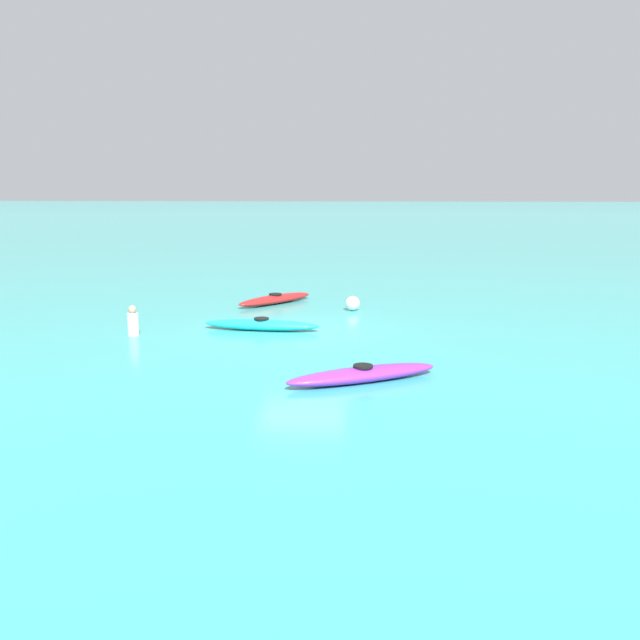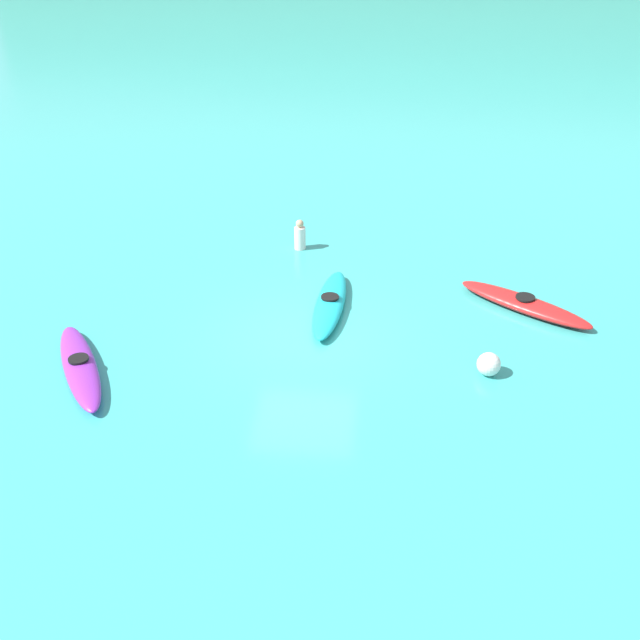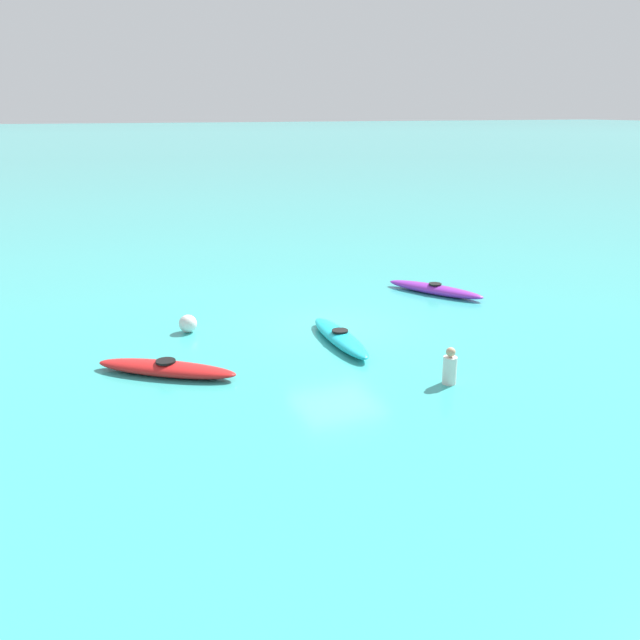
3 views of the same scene
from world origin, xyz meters
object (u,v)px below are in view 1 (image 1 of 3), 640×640
Objects in this scene: person_near_shore at (133,322)px; kayak_red at (275,299)px; kayak_cyan at (262,325)px; buoy_white at (353,303)px; kayak_purple at (363,374)px.

kayak_red is at bearing -27.67° from person_near_shore.
kayak_cyan is 6.92× the size of buoy_white.
kayak_purple is at bearing -175.17° from buoy_white.
buoy_white is 0.58× the size of person_near_shore.
buoy_white is at bearing -35.14° from kayak_cyan.
kayak_red and kayak_purple have the same top height.
kayak_cyan is 3.99× the size of person_near_shore.
buoy_white is (-1.17, -2.93, 0.09)m from kayak_red.
person_near_shore reaches higher than buoy_white.
buoy_white is at bearing -51.95° from person_near_shore.
kayak_cyan is at bearing -71.95° from person_near_shore.
buoy_white is (3.56, -2.51, 0.09)m from kayak_cyan.
kayak_cyan and kayak_purple have the same top height.
kayak_purple is 3.89× the size of person_near_shore.
person_near_shore is at bearing 108.05° from kayak_cyan.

